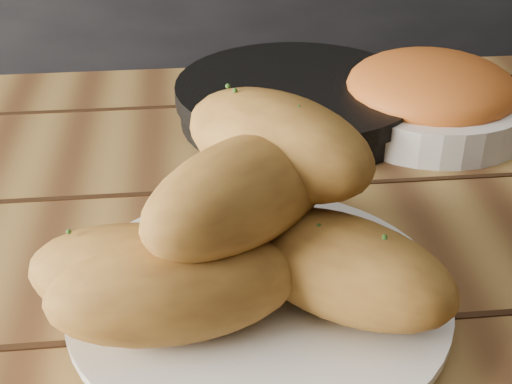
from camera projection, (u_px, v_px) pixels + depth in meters
The scene contains 6 objects.
counter at pixel (224, 46), 1.92m from camera, with size 2.80×0.60×0.90m, color black.
table at pixel (289, 332), 0.65m from camera, with size 1.62×0.86×0.75m.
plate at pixel (259, 298), 0.53m from camera, with size 0.28×0.28×0.02m.
bread_rolls at pixel (238, 229), 0.49m from camera, with size 0.31×0.25×0.14m.
skillet at pixel (299, 101), 0.81m from camera, with size 0.41×0.28×0.05m.
bowl at pixel (430, 97), 0.79m from camera, with size 0.22×0.22×0.08m.
Camera 1 is at (-0.11, -0.15, 1.10)m, focal length 50.00 mm.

